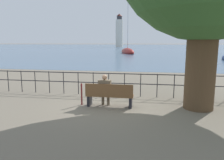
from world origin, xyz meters
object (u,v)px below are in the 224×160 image
sailboat_1 (128,52)px  harbor_lighthouse (119,32)px  closed_umbrella (82,92)px  park_bench (109,96)px  seated_person_left (105,89)px

sailboat_1 → harbor_lighthouse: 77.91m
sailboat_1 → closed_umbrella: bearing=-106.5°
park_bench → seated_person_left: bearing=158.7°
park_bench → sailboat_1: bearing=94.7°
seated_person_left → harbor_lighthouse: (-15.50, 117.75, 7.93)m
closed_umbrella → harbor_lighthouse: 118.92m
seated_person_left → closed_umbrella: bearing=179.4°
seated_person_left → closed_umbrella: 0.94m
park_bench → harbor_lighthouse: harbor_lighthouse is taller
closed_umbrella → sailboat_1: size_ratio=0.07×
seated_person_left → sailboat_1: size_ratio=0.09×
closed_umbrella → sailboat_1: sailboat_1 is taller
seated_person_left → closed_umbrella: seated_person_left is taller
sailboat_1 → harbor_lighthouse: (-12.30, 76.49, 8.20)m
seated_person_left → harbor_lighthouse: bearing=97.5°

